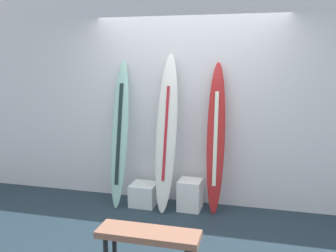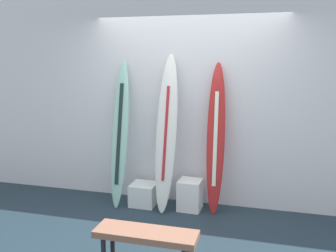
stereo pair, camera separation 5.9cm
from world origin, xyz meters
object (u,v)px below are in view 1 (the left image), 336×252
(bench, at_px, (148,238))
(display_block_left, at_px, (144,194))
(surfboard_ivory, at_px, (166,134))
(surfboard_seafoam, at_px, (120,134))
(display_block_center, at_px, (190,195))
(surfboard_crimson, at_px, (216,139))

(bench, bearing_deg, display_block_left, 109.50)
(surfboard_ivory, bearing_deg, surfboard_seafoam, 179.63)
(display_block_center, bearing_deg, display_block_left, -179.07)
(surfboard_crimson, xyz_separation_m, display_block_center, (-0.31, -0.04, -0.76))
(surfboard_crimson, bearing_deg, surfboard_seafoam, -177.08)
(surfboard_seafoam, height_order, surfboard_crimson, surfboard_seafoam)
(display_block_center, bearing_deg, surfboard_crimson, 7.55)
(surfboard_seafoam, height_order, surfboard_ivory, surfboard_ivory)
(bench, bearing_deg, display_block_center, 87.90)
(surfboard_ivory, xyz_separation_m, display_block_left, (-0.32, 0.02, -0.85))
(surfboard_ivory, height_order, surfboard_crimson, surfboard_ivory)
(display_block_center, bearing_deg, surfboard_seafoam, -178.61)
(bench, bearing_deg, surfboard_crimson, 77.41)
(surfboard_ivory, xyz_separation_m, display_block_center, (0.31, 0.03, -0.80))
(surfboard_seafoam, bearing_deg, surfboard_crimson, 2.92)
(surfboard_seafoam, bearing_deg, surfboard_ivory, -0.37)
(surfboard_crimson, bearing_deg, display_block_left, -176.87)
(surfboard_seafoam, relative_size, display_block_left, 5.72)
(surfboard_ivory, bearing_deg, surfboard_crimson, 6.25)
(surfboard_seafoam, height_order, display_block_left, surfboard_seafoam)
(surfboard_ivory, bearing_deg, display_block_center, 4.95)
(surfboard_ivory, bearing_deg, bench, -81.01)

